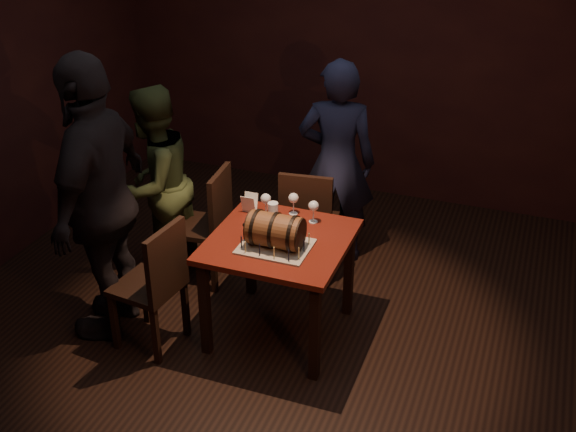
# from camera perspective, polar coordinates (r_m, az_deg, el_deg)

# --- Properties ---
(room_shell) EXTENTS (5.04, 5.04, 2.80)m
(room_shell) POSITION_cam_1_polar(r_m,az_deg,el_deg) (4.35, -0.26, 4.94)
(room_shell) COLOR black
(room_shell) RESTS_ON ground
(pub_table) EXTENTS (0.90, 0.90, 0.75)m
(pub_table) POSITION_cam_1_polar(r_m,az_deg,el_deg) (4.79, -0.68, -2.95)
(pub_table) COLOR #4C130C
(pub_table) RESTS_ON ground
(cake_board) EXTENTS (0.45, 0.35, 0.01)m
(cake_board) POSITION_cam_1_polar(r_m,az_deg,el_deg) (4.64, -1.00, -2.42)
(cake_board) COLOR #A19582
(cake_board) RESTS_ON pub_table
(barrel_cake) EXTENTS (0.40, 0.24, 0.24)m
(barrel_cake) POSITION_cam_1_polar(r_m,az_deg,el_deg) (4.58, -1.02, -1.16)
(barrel_cake) COLOR brown
(barrel_cake) RESTS_ON cake_board
(birthday_candles) EXTENTS (0.40, 0.30, 0.09)m
(birthday_candles) POSITION_cam_1_polar(r_m,az_deg,el_deg) (4.61, -1.01, -1.93)
(birthday_candles) COLOR #F3EC91
(birthday_candles) RESTS_ON cake_board
(wine_glass_left) EXTENTS (0.07, 0.07, 0.16)m
(wine_glass_left) POSITION_cam_1_polar(r_m,az_deg,el_deg) (4.98, -1.77, 1.31)
(wine_glass_left) COLOR silver
(wine_glass_left) RESTS_ON pub_table
(wine_glass_mid) EXTENTS (0.07, 0.07, 0.16)m
(wine_glass_mid) POSITION_cam_1_polar(r_m,az_deg,el_deg) (4.98, 0.44, 1.35)
(wine_glass_mid) COLOR silver
(wine_glass_mid) RESTS_ON pub_table
(wine_glass_right) EXTENTS (0.07, 0.07, 0.16)m
(wine_glass_right) POSITION_cam_1_polar(r_m,az_deg,el_deg) (4.88, 2.03, 0.73)
(wine_glass_right) COLOR silver
(wine_glass_right) RESTS_ON pub_table
(pint_of_ale) EXTENTS (0.07, 0.07, 0.15)m
(pint_of_ale) POSITION_cam_1_polar(r_m,az_deg,el_deg) (4.89, -1.19, 0.22)
(pint_of_ale) COLOR silver
(pint_of_ale) RESTS_ON pub_table
(menu_card) EXTENTS (0.10, 0.05, 0.13)m
(menu_card) POSITION_cam_1_polar(r_m,az_deg,el_deg) (5.04, -3.06, 0.99)
(menu_card) COLOR white
(menu_card) RESTS_ON pub_table
(chair_back) EXTENTS (0.45, 0.45, 0.93)m
(chair_back) POSITION_cam_1_polar(r_m,az_deg,el_deg) (5.45, 1.58, -0.27)
(chair_back) COLOR black
(chair_back) RESTS_ON ground
(chair_left_rear) EXTENTS (0.43, 0.43, 0.93)m
(chair_left_rear) POSITION_cam_1_polar(r_m,az_deg,el_deg) (5.47, -6.27, -0.30)
(chair_left_rear) COLOR black
(chair_left_rear) RESTS_ON ground
(chair_left_front) EXTENTS (0.44, 0.44, 0.93)m
(chair_left_front) POSITION_cam_1_polar(r_m,az_deg,el_deg) (4.81, -10.38, -5.02)
(chair_left_front) COLOR black
(chair_left_front) RESTS_ON ground
(person_back) EXTENTS (0.67, 0.51, 1.66)m
(person_back) POSITION_cam_1_polar(r_m,az_deg,el_deg) (5.64, 3.87, 4.21)
(person_back) COLOR #191B32
(person_back) RESTS_ON ground
(person_left_rear) EXTENTS (0.70, 0.83, 1.52)m
(person_left_rear) POSITION_cam_1_polar(r_m,az_deg,el_deg) (5.53, -10.53, 2.48)
(person_left_rear) COLOR #364020
(person_left_rear) RESTS_ON ground
(person_left_front) EXTENTS (0.64, 1.22, 1.98)m
(person_left_front) POSITION_cam_1_polar(r_m,az_deg,el_deg) (4.85, -14.57, 1.22)
(person_left_front) COLOR black
(person_left_front) RESTS_ON ground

